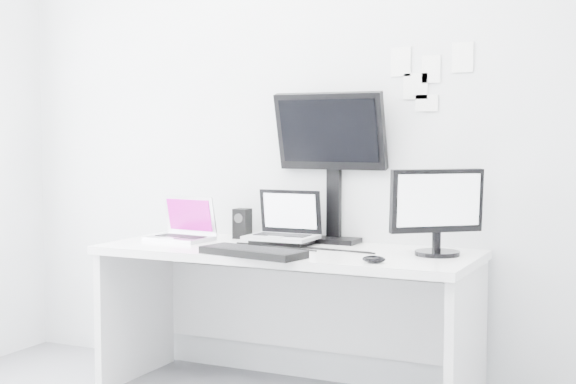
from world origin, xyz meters
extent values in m
plane|color=silver|center=(0.00, 1.60, 1.35)|extent=(3.60, 0.00, 3.60)
cube|color=white|center=(0.00, 1.25, 0.36)|extent=(1.80, 0.70, 0.73)
cube|color=silver|center=(-0.61, 1.27, 0.85)|extent=(0.34, 0.27, 0.24)
cube|color=black|center=(-0.37, 1.49, 0.81)|extent=(0.09, 0.09, 0.16)
cube|color=#A4A6AB|center=(-0.07, 1.35, 0.87)|extent=(0.33, 0.26, 0.27)
cube|color=black|center=(0.11, 1.55, 1.11)|extent=(0.57, 0.21, 0.77)
cube|color=black|center=(0.71, 1.33, 0.93)|extent=(0.46, 0.44, 0.40)
cube|color=black|center=(-0.03, 0.97, 0.75)|extent=(0.52, 0.27, 0.03)
ellipsoid|color=black|center=(0.53, 1.00, 0.75)|extent=(0.11, 0.08, 0.03)
cube|color=white|center=(0.45, 1.59, 1.62)|extent=(0.10, 0.00, 0.14)
cube|color=white|center=(0.60, 1.59, 1.58)|extent=(0.09, 0.00, 0.13)
cube|color=white|center=(0.75, 1.59, 1.63)|extent=(0.10, 0.00, 0.14)
cube|color=white|center=(0.58, 1.59, 1.42)|extent=(0.11, 0.00, 0.08)
cube|color=white|center=(0.52, 1.59, 1.50)|extent=(0.12, 0.00, 0.12)
camera|label=1|loc=(1.67, -2.25, 1.27)|focal=51.32mm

